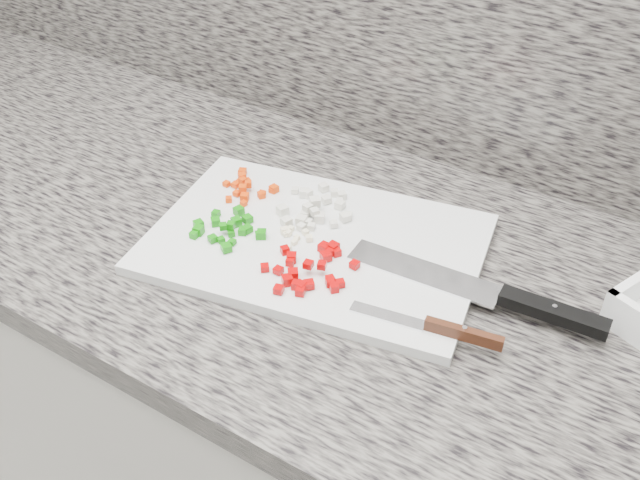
# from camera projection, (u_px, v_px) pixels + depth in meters

# --- Properties ---
(cabinet) EXTENTS (3.92, 0.62, 0.86)m
(cabinet) POSITION_uv_depth(u_px,v_px,m) (309.00, 444.00, 1.29)
(cabinet) COLOR silver
(cabinet) RESTS_ON ground
(countertop) EXTENTS (3.96, 0.64, 0.04)m
(countertop) POSITION_uv_depth(u_px,v_px,m) (307.00, 250.00, 1.02)
(countertop) COLOR #646058
(countertop) RESTS_ON cabinet
(cutting_board) EXTENTS (0.50, 0.38, 0.02)m
(cutting_board) POSITION_uv_depth(u_px,v_px,m) (315.00, 244.00, 0.99)
(cutting_board) COLOR silver
(cutting_board) RESTS_ON countertop
(carrot_pile) EXTENTS (0.08, 0.08, 0.02)m
(carrot_pile) POSITION_uv_depth(u_px,v_px,m) (247.00, 187.00, 1.07)
(carrot_pile) COLOR #DF3904
(carrot_pile) RESTS_ON cutting_board
(onion_pile) EXTENTS (0.12, 0.12, 0.02)m
(onion_pile) POSITION_uv_depth(u_px,v_px,m) (315.00, 208.00, 1.03)
(onion_pile) COLOR silver
(onion_pile) RESTS_ON cutting_board
(green_pepper_pile) EXTENTS (0.11, 0.09, 0.02)m
(green_pepper_pile) POSITION_uv_depth(u_px,v_px,m) (229.00, 228.00, 0.99)
(green_pepper_pile) COLOR #127B0B
(green_pepper_pile) RESTS_ON cutting_board
(red_pepper_pile) EXTENTS (0.11, 0.12, 0.02)m
(red_pepper_pile) POSITION_uv_depth(u_px,v_px,m) (310.00, 269.00, 0.92)
(red_pepper_pile) COLOR #B00204
(red_pepper_pile) RESTS_ON cutting_board
(garlic_pile) EXTENTS (0.05, 0.06, 0.01)m
(garlic_pile) POSITION_uv_depth(u_px,v_px,m) (292.00, 236.00, 0.98)
(garlic_pile) COLOR #F6EBBE
(garlic_pile) RESTS_ON cutting_board
(chef_knife) EXTENTS (0.34, 0.06, 0.02)m
(chef_knife) POSITION_uv_depth(u_px,v_px,m) (506.00, 298.00, 0.88)
(chef_knife) COLOR silver
(chef_knife) RESTS_ON cutting_board
(paring_knife) EXTENTS (0.19, 0.04, 0.02)m
(paring_knife) POSITION_uv_depth(u_px,v_px,m) (444.00, 329.00, 0.83)
(paring_knife) COLOR silver
(paring_knife) RESTS_ON cutting_board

